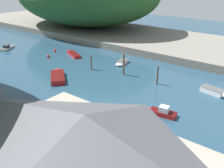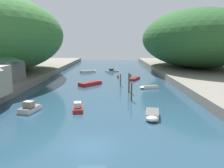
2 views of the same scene
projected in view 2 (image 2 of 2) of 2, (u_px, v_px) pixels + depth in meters
name	position (u px, v px, depth m)	size (l,w,h in m)	color
water_surface	(105.00, 83.00, 47.67)	(130.00, 130.00, 0.00)	#234256
right_bank	(220.00, 80.00, 47.36)	(22.00, 120.00, 1.42)	slate
hillside_right	(195.00, 39.00, 64.58)	(30.83, 43.16, 16.91)	#285628
boathouse_shed	(2.00, 66.00, 40.04)	(5.69, 8.77, 5.75)	slate
boat_far_upstream	(152.00, 115.00, 25.08)	(2.08, 3.90, 0.72)	white
boat_navy_launch	(135.00, 78.00, 52.33)	(3.41, 5.59, 0.50)	red
boat_small_dinghy	(92.00, 83.00, 45.62)	(5.32, 5.88, 0.68)	red
boat_far_right_bank	(113.00, 71.00, 66.06)	(4.38, 3.27, 1.01)	silver
boat_moored_right	(31.00, 108.00, 27.86)	(2.48, 3.69, 1.37)	silver
boat_red_skiff	(78.00, 107.00, 28.37)	(1.82, 3.79, 1.12)	red
boat_yellow_tender	(148.00, 87.00, 41.62)	(3.78, 2.16, 0.54)	silver
boat_white_cruiser	(89.00, 71.00, 64.62)	(5.00, 3.95, 0.64)	white
mooring_post_second	(132.00, 92.00, 32.46)	(0.23, 0.23, 2.75)	#4C3D2D
mooring_post_middle	(129.00, 82.00, 38.21)	(0.31, 0.31, 3.49)	brown
mooring_post_fourth	(120.00, 80.00, 43.83)	(0.26, 0.26, 2.48)	brown
channel_buoy_near	(131.00, 75.00, 56.55)	(0.54, 0.54, 0.81)	red
channel_buoy_far	(118.00, 76.00, 54.57)	(0.54, 0.54, 0.81)	red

